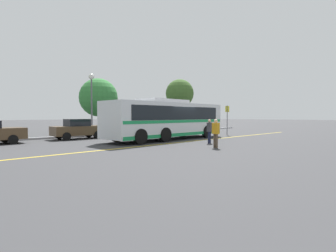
% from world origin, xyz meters
% --- Properties ---
extents(ground_plane, '(220.00, 220.00, 0.00)m').
position_xyz_m(ground_plane, '(0.00, 0.00, 0.00)').
color(ground_plane, '#38383A').
extents(lane_strip_0, '(30.65, 0.20, 0.01)m').
position_xyz_m(lane_strip_0, '(-0.54, -1.89, 0.00)').
color(lane_strip_0, gold).
rests_on(lane_strip_0, ground_plane).
extents(curb_strip, '(38.65, 0.36, 0.15)m').
position_xyz_m(curb_strip, '(-0.54, 7.17, 0.07)').
color(curb_strip, '#99999E').
rests_on(curb_strip, ground_plane).
extents(transit_bus, '(11.07, 3.21, 3.02)m').
position_xyz_m(transit_bus, '(-0.55, 0.31, 1.58)').
color(transit_bus, silver).
rests_on(transit_bus, ground_plane).
extents(parked_car_1, '(3.96, 1.88, 1.56)m').
position_xyz_m(parked_car_1, '(-5.32, 5.52, 0.77)').
color(parked_car_1, '#4C3823').
rests_on(parked_car_1, ground_plane).
extents(parked_car_2, '(4.81, 2.15, 1.35)m').
position_xyz_m(parked_car_2, '(0.33, 5.31, 0.69)').
color(parked_car_2, navy).
rests_on(parked_car_2, ground_plane).
extents(parked_car_3, '(4.62, 2.01, 1.24)m').
position_xyz_m(parked_car_3, '(7.42, 5.23, 0.65)').
color(parked_car_3, black).
rests_on(parked_car_3, ground_plane).
extents(pedestrian_0, '(0.46, 0.33, 1.57)m').
position_xyz_m(pedestrian_0, '(-0.47, -3.59, 0.88)').
color(pedestrian_0, '#191E38').
rests_on(pedestrian_0, ground_plane).
extents(pedestrian_1, '(0.31, 0.46, 1.62)m').
position_xyz_m(pedestrian_1, '(-2.21, -5.36, 0.92)').
color(pedestrian_1, brown).
rests_on(pedestrian_1, ground_plane).
extents(bus_stop_sign, '(0.07, 0.40, 2.77)m').
position_xyz_m(bus_stop_sign, '(6.61, -0.23, 1.74)').
color(bus_stop_sign, '#59595E').
rests_on(bus_stop_sign, ground_plane).
extents(street_lamp, '(0.51, 0.51, 5.65)m').
position_xyz_m(street_lamp, '(-2.82, 8.08, 4.19)').
color(street_lamp, '#59595E').
rests_on(street_lamp, ground_plane).
extents(tree_0, '(3.53, 3.53, 6.40)m').
position_xyz_m(tree_0, '(9.58, 8.82, 4.62)').
color(tree_0, '#513823').
rests_on(tree_0, ground_plane).
extents(tree_2, '(4.08, 4.08, 5.81)m').
position_xyz_m(tree_2, '(-0.28, 11.44, 3.77)').
color(tree_2, '#513823').
rests_on(tree_2, ground_plane).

